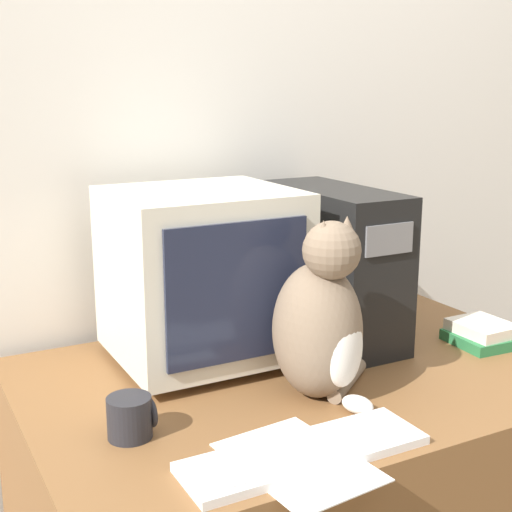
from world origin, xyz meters
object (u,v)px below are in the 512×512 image
object	(u,v)px
keyboard	(305,453)
pen	(260,449)
cat	(322,323)
computer_tower	(333,264)
crt_monitor	(202,274)
book_stack	(481,334)
mug	(131,417)

from	to	relation	value
keyboard	pen	bearing A→B (deg)	135.42
keyboard	cat	bearing A→B (deg)	50.97
computer_tower	crt_monitor	bearing A→B (deg)	178.73
cat	computer_tower	bearing A→B (deg)	37.31
keyboard	book_stack	distance (m)	0.80
book_stack	mug	distance (m)	1.01
pen	mug	xyz separation A→B (m)	(-0.20, 0.17, 0.04)
cat	book_stack	size ratio (longest dim) A/B	2.40
computer_tower	book_stack	bearing A→B (deg)	-36.14
crt_monitor	cat	bearing A→B (deg)	-66.53
crt_monitor	book_stack	bearing A→B (deg)	-19.22
cat	pen	world-z (taller)	cat
cat	book_stack	bearing A→B (deg)	-7.59
crt_monitor	book_stack	world-z (taller)	crt_monitor
book_stack	crt_monitor	bearing A→B (deg)	160.78
book_stack	pen	bearing A→B (deg)	-164.01
computer_tower	mug	size ratio (longest dim) A/B	5.00
computer_tower	pen	bearing A→B (deg)	-135.41
computer_tower	book_stack	xyz separation A→B (m)	(0.33, -0.24, -0.18)
crt_monitor	mug	world-z (taller)	crt_monitor
crt_monitor	cat	xyz separation A→B (m)	(0.14, -0.33, -0.05)
pen	mug	world-z (taller)	mug
crt_monitor	keyboard	bearing A→B (deg)	-93.36
book_stack	cat	bearing A→B (deg)	-172.22
crt_monitor	cat	size ratio (longest dim) A/B	1.06
computer_tower	cat	size ratio (longest dim) A/B	1.16
crt_monitor	mug	bearing A→B (deg)	-133.72
keyboard	book_stack	xyz separation A→B (m)	(0.75, 0.29, 0.02)
computer_tower	keyboard	xyz separation A→B (m)	(-0.42, -0.53, -0.20)
computer_tower	book_stack	size ratio (longest dim) A/B	2.78
book_stack	pen	world-z (taller)	book_stack
keyboard	mug	world-z (taller)	mug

